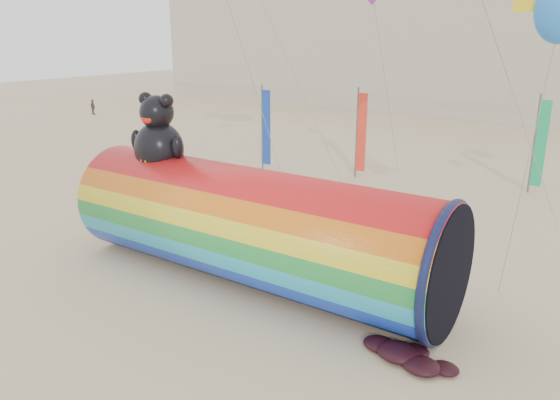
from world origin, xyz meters
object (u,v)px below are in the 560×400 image
Objects in this scene: hotel_building at (417,11)px; fabric_bundle at (406,355)px; windsock_assembly at (252,223)px; kite_handler at (403,294)px.

hotel_building is 52.46m from fabric_bundle.
windsock_assembly is (12.60, -46.25, -8.25)m from hotel_building.
hotel_building is at bearing 105.23° from windsock_assembly.
fabric_bundle is (18.85, -47.90, -10.14)m from hotel_building.
hotel_building reaches higher than windsock_assembly.
hotel_building is 33.26× the size of kite_handler.
hotel_building is 50.36m from kite_handler.
kite_handler is (5.39, 0.16, -1.15)m from windsock_assembly.
kite_handler is 2.13m from fabric_bundle.
kite_handler is at bearing 1.67° from windsock_assembly.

